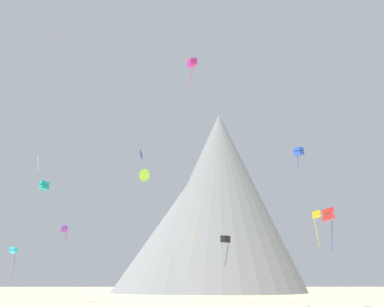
{
  "coord_description": "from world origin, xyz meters",
  "views": [
    {
      "loc": [
        0.3,
        -27.56,
        3.7
      ],
      "look_at": [
        2.42,
        48.63,
        25.47
      ],
      "focal_mm": 41.23,
      "sensor_mm": 36.0,
      "label": 1
    }
  ],
  "objects": [
    {
      "name": "kite_blue_mid",
      "position": [
        17.47,
        33.21,
        21.46
      ],
      "size": [
        1.54,
        1.54,
        3.02
      ],
      "rotation": [
        0.0,
        0.0,
        5.39
      ],
      "color": "blue"
    },
    {
      "name": "kite_red_low",
      "position": [
        17.86,
        24.11,
        11.04
      ],
      "size": [
        1.57,
        1.48,
        5.06
      ],
      "rotation": [
        0.0,
        0.0,
        1.41
      ],
      "color": "red"
    },
    {
      "name": "kite_indigo_high",
      "position": [
        -7.63,
        59.74,
        28.34
      ],
      "size": [
        0.82,
        2.27,
        2.23
      ],
      "rotation": [
        0.0,
        0.0,
        1.47
      ],
      "color": "#5138B2"
    },
    {
      "name": "rock_massif",
      "position": [
        10.07,
        105.51,
        23.04
      ],
      "size": [
        65.92,
        58.31,
        54.7
      ],
      "color": "slate",
      "rests_on": "ground_plane"
    },
    {
      "name": "kite_magenta_high",
      "position": [
        2.25,
        41.01,
        39.56
      ],
      "size": [
        1.83,
        1.77,
        4.9
      ],
      "rotation": [
        0.0,
        0.0,
        5.15
      ],
      "color": "#D1339E"
    },
    {
      "name": "kite_white_high",
      "position": [
        -27.49,
        56.24,
        26.02
      ],
      "size": [
        0.38,
        0.72,
        2.71
      ],
      "rotation": [
        0.0,
        0.0,
        1.19
      ],
      "color": "white"
    },
    {
      "name": "kite_yellow_low",
      "position": [
        17.89,
        28.61,
        11.65
      ],
      "size": [
        1.06,
        0.99,
        4.53
      ],
      "rotation": [
        0.0,
        0.0,
        4.62
      ],
      "color": "yellow"
    },
    {
      "name": "kite_black_low",
      "position": [
        7.97,
        47.04,
        10.11
      ],
      "size": [
        1.71,
        1.71,
        5.11
      ],
      "rotation": [
        0.0,
        0.0,
        0.75
      ],
      "color": "black"
    },
    {
      "name": "kite_cyan_low",
      "position": [
        -26.54,
        45.94,
        8.12
      ],
      "size": [
        1.21,
        1.26,
        5.15
      ],
      "rotation": [
        0.0,
        0.0,
        6.03
      ],
      "color": "#33BCDB"
    },
    {
      "name": "kite_pink_high",
      "position": [
        -14.07,
        18.13,
        30.72
      ],
      "size": [
        0.38,
        0.71,
        0.88
      ],
      "rotation": [
        0.0,
        0.0,
        4.26
      ],
      "color": "pink"
    },
    {
      "name": "kite_gold_low",
      "position": [
        2.68,
        52.64,
        11.13
      ],
      "size": [
        0.27,
        1.23,
        1.22
      ],
      "rotation": [
        0.0,
        0.0,
        0.75
      ],
      "color": "gold"
    },
    {
      "name": "kite_lime_mid",
      "position": [
        -6.39,
        54.0,
        22.64
      ],
      "size": [
        2.39,
        1.75,
        2.4
      ],
      "rotation": [
        0.0,
        0.0,
        2.62
      ],
      "color": "#8CD133"
    },
    {
      "name": "kite_violet_low",
      "position": [
        -18.05,
        44.1,
        11.39
      ],
      "size": [
        1.22,
        1.32,
        2.95
      ],
      "rotation": [
        0.0,
        0.0,
        0.87
      ],
      "color": "purple"
    },
    {
      "name": "kite_teal_mid",
      "position": [
        -23.26,
        48.04,
        19.32
      ],
      "size": [
        1.96,
        1.94,
        1.55
      ],
      "rotation": [
        0.0,
        0.0,
        5.36
      ],
      "color": "teal"
    }
  ]
}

